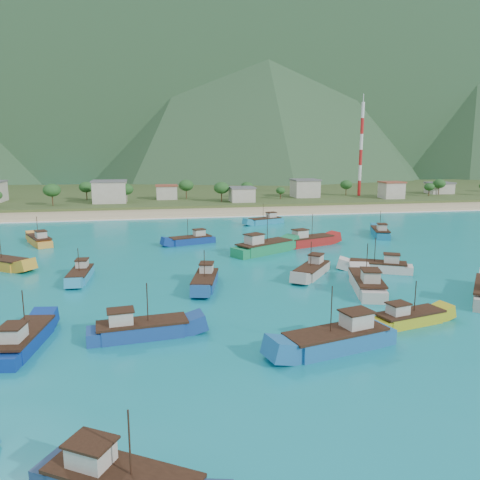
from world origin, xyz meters
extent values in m
plane|color=#0C7A8A|center=(0.00, 0.00, 0.00)|extent=(600.00, 600.00, 0.00)
cube|color=beige|center=(0.00, 79.00, 0.00)|extent=(400.00, 18.00, 1.20)
cube|color=#385123|center=(0.00, 140.00, 0.00)|extent=(400.00, 110.00, 2.40)
cube|color=white|center=(0.00, 69.50, 0.00)|extent=(400.00, 2.50, 0.08)
cube|color=slate|center=(-150.00, 520.00, 130.00)|extent=(1400.00, 160.00, 260.00)
cube|color=#385942|center=(120.00, 400.00, 100.00)|extent=(1100.00, 160.00, 200.00)
cube|color=#284C2D|center=(-40.00, 300.00, 75.00)|extent=(800.00, 160.00, 150.00)
cone|color=#284C2D|center=(60.00, 300.00, 85.00)|extent=(280.00, 280.00, 170.00)
cone|color=#284C2D|center=(260.00, 300.00, 105.00)|extent=(280.00, 280.00, 210.00)
cube|color=beige|center=(-25.61, 100.29, 5.23)|extent=(11.09, 8.61, 7.25)
cube|color=beige|center=(-5.95, 108.65, 4.01)|extent=(7.47, 6.23, 4.83)
cube|color=beige|center=(19.99, 95.37, 3.96)|extent=(8.16, 8.23, 4.73)
cube|color=beige|center=(47.13, 106.86, 4.80)|extent=(9.50, 9.16, 6.40)
cube|color=beige|center=(77.64, 96.02, 4.53)|extent=(7.69, 6.84, 5.85)
cube|color=beige|center=(106.98, 110.16, 3.71)|extent=(9.87, 7.06, 4.23)
cylinder|color=red|center=(70.12, 108.00, 4.61)|extent=(1.20, 1.20, 6.03)
cylinder|color=white|center=(70.12, 108.00, 10.64)|extent=(1.20, 1.20, 6.03)
cylinder|color=red|center=(70.12, 108.00, 16.67)|extent=(1.20, 1.20, 6.03)
cylinder|color=white|center=(70.12, 108.00, 22.70)|extent=(1.20, 1.20, 6.03)
cylinder|color=red|center=(70.12, 108.00, 28.72)|extent=(1.20, 1.20, 6.03)
cylinder|color=white|center=(70.12, 108.00, 34.75)|extent=(1.20, 1.20, 6.03)
cylinder|color=#382114|center=(-36.51, 15.74, 3.99)|extent=(0.12, 0.12, 4.65)
cube|color=beige|center=(18.57, -7.16, 0.69)|extent=(6.59, 12.49, 2.18)
cube|color=beige|center=(17.92, -9.52, 2.66)|extent=(2.84, 3.21, 1.77)
cylinder|color=#382114|center=(18.75, -6.50, 4.23)|extent=(0.12, 0.12, 4.90)
cube|color=#156D95|center=(40.73, 32.23, 0.56)|extent=(6.28, 10.98, 1.92)
cube|color=beige|center=(40.04, 30.18, 2.29)|extent=(2.59, 2.88, 1.56)
cylinder|color=#382114|center=(40.91, 32.80, 3.67)|extent=(0.12, 0.12, 4.31)
cube|color=navy|center=(-3.47, 30.98, 0.50)|extent=(10.37, 5.82, 1.81)
cube|color=beige|center=(-1.53, 31.60, 2.14)|extent=(2.71, 2.42, 1.47)
cylinder|color=#382114|center=(-4.01, 30.81, 3.44)|extent=(0.12, 0.12, 4.07)
cube|color=#1C619D|center=(6.54, -25.41, 0.69)|extent=(12.53, 6.39, 2.19)
cube|color=beige|center=(8.93, -24.81, 2.67)|extent=(3.19, 2.80, 1.78)
cylinder|color=#382114|center=(5.88, -25.58, 4.24)|extent=(0.12, 0.12, 4.92)
cube|color=#A9A398|center=(13.45, 1.77, 0.53)|extent=(8.66, 9.99, 1.87)
cube|color=beige|center=(14.73, 3.43, 2.22)|extent=(2.91, 3.00, 1.52)
cylinder|color=#382114|center=(13.10, 1.31, 3.57)|extent=(0.12, 0.12, 4.20)
cube|color=teal|center=(18.54, 54.52, 0.51)|extent=(10.47, 6.19, 1.83)
cube|color=beige|center=(20.48, 55.21, 2.17)|extent=(2.77, 2.51, 1.49)
cylinder|color=#382114|center=(18.00, 54.32, 3.49)|extent=(0.12, 0.12, 4.11)
cube|color=#2C92BD|center=(-22.52, 6.27, 0.44)|extent=(3.18, 9.37, 1.68)
cube|color=beige|center=(-22.43, 8.16, 1.96)|extent=(1.79, 2.18, 1.37)
cylinder|color=#382114|center=(-22.55, 5.75, 3.17)|extent=(0.12, 0.12, 3.78)
cube|color=orange|center=(-35.15, 36.54, 0.56)|extent=(7.29, 10.90, 1.92)
cube|color=beige|center=(-34.24, 34.58, 2.30)|extent=(2.77, 3.00, 1.56)
cylinder|color=#382114|center=(-35.40, 37.08, 3.68)|extent=(0.12, 0.12, 4.32)
cube|color=#16834D|center=(9.90, 19.25, 0.80)|extent=(13.41, 10.00, 2.40)
cube|color=beige|center=(7.56, 17.90, 2.98)|extent=(3.82, 3.60, 1.95)
cylinder|color=#382114|center=(10.55, 19.63, 4.71)|extent=(0.12, 0.12, 5.41)
cube|color=navy|center=(-12.63, -18.62, 0.58)|extent=(11.06, 4.40, 1.96)
cube|color=beige|center=(-14.82, -18.88, 2.35)|extent=(2.66, 2.24, 1.59)
cylinder|color=#382114|center=(-12.02, -18.55, 3.76)|extent=(0.12, 0.12, 4.41)
cube|color=navy|center=(-24.45, -19.13, 0.56)|extent=(4.57, 10.93, 1.93)
cube|color=beige|center=(-24.75, -21.28, 2.31)|extent=(2.26, 2.65, 1.57)
cylinder|color=#382114|center=(-24.37, -18.54, 3.69)|extent=(0.12, 0.12, 4.33)
cube|color=gold|center=(17.62, -20.45, 0.45)|extent=(9.68, 4.80, 1.69)
cube|color=beige|center=(15.77, -20.89, 1.98)|extent=(2.45, 2.14, 1.37)
cylinder|color=#382114|center=(18.13, -20.33, 3.19)|extent=(0.12, 0.12, 3.81)
cube|color=#1A4B89|center=(-3.94, -1.12, 0.52)|extent=(5.26, 10.58, 1.85)
cube|color=beige|center=(-3.46, 0.90, 2.20)|extent=(2.34, 2.68, 1.50)
cylinder|color=#382114|center=(-4.07, -1.68, 3.53)|extent=(0.12, 0.12, 4.16)
cube|color=#A61C19|center=(20.85, 24.56, 0.68)|extent=(12.33, 7.26, 2.15)
cube|color=beige|center=(18.56, 23.75, 2.63)|extent=(3.26, 2.94, 1.75)
cylinder|color=#382114|center=(21.48, 24.79, 4.17)|extent=(0.12, 0.12, 4.84)
cube|color=beige|center=(-15.13, -41.46, 2.25)|extent=(3.00, 2.84, 1.53)
cylinder|color=#382114|center=(-12.82, -42.86, 3.60)|extent=(0.12, 0.12, 4.24)
cube|color=beige|center=(25.07, 2.30, 0.53)|extent=(10.48, 7.28, 1.86)
cube|color=beige|center=(26.94, 1.37, 2.21)|extent=(2.91, 2.71, 1.51)
cylinder|color=#382114|center=(24.55, 2.56, 3.54)|extent=(0.12, 0.12, 4.18)
camera|label=1|loc=(-11.05, -67.07, 19.82)|focal=35.00mm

